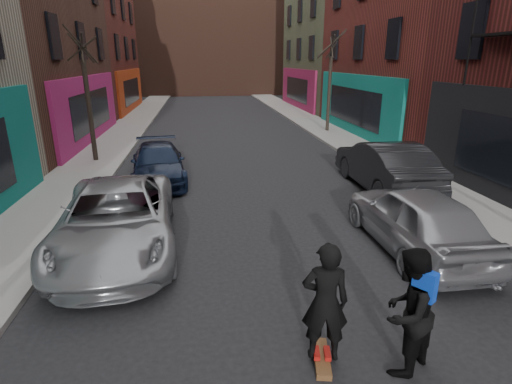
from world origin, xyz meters
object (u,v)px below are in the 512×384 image
object	(u,v)px
tree_left_far	(86,83)
parked_right_end	(385,165)
pedestrian	(407,312)
skateboarder	(325,302)
tree_right_far	(330,73)
parked_left_end	(158,163)
parked_left_far	(117,219)
parked_right_far	(416,218)
skateboard	(322,358)

from	to	relation	value
tree_left_far	parked_right_end	world-z (taller)	tree_left_far
parked_right_end	pedestrian	bearing A→B (deg)	67.37
skateboarder	pedestrian	size ratio (longest dim) A/B	0.97
tree_left_far	tree_right_far	distance (m)	13.78
tree_left_far	skateboarder	xyz separation A→B (m)	(6.22, -13.16, -2.36)
parked_right_end	pedestrian	world-z (taller)	pedestrian
parked_left_end	parked_right_end	bearing A→B (deg)	-21.32
parked_left_end	skateboarder	bearing A→B (deg)	-78.26
parked_left_far	parked_right_end	size ratio (longest dim) A/B	1.09
parked_right_far	pedestrian	distance (m)	4.22
tree_left_far	skateboard	distance (m)	14.93
tree_left_far	skateboard	size ratio (longest dim) A/B	8.12
parked_right_end	skateboarder	bearing A→B (deg)	60.24
skateboard	skateboarder	size ratio (longest dim) A/B	0.43
parked_right_far	pedestrian	world-z (taller)	pedestrian
tree_right_far	skateboard	distance (m)	20.43
tree_left_far	parked_right_end	distance (m)	12.30
tree_left_far	parked_left_end	bearing A→B (deg)	-47.11
parked_right_end	skateboarder	xyz separation A→B (m)	(-4.58, -7.84, 0.17)
tree_left_far	skateboarder	size ratio (longest dim) A/B	3.52
tree_right_far	parked_left_far	xyz separation A→B (m)	(-9.84, -14.87, -2.75)
parked_left_end	parked_right_end	world-z (taller)	parked_right_end
parked_left_end	skateboard	distance (m)	10.47
pedestrian	skateboard	bearing A→B (deg)	-49.38
tree_right_far	parked_right_far	bearing A→B (deg)	-100.50
tree_left_far	pedestrian	bearing A→B (deg)	-61.44
tree_right_far	tree_left_far	bearing A→B (deg)	-154.18
tree_left_far	parked_left_far	size ratio (longest dim) A/B	1.16
parked_right_far	skateboard	world-z (taller)	parked_right_far
parked_right_end	skateboard	xyz separation A→B (m)	(-4.58, -7.84, -0.80)
parked_right_far	skateboard	distance (m)	4.71
tree_right_far	skateboarder	distance (m)	20.28
skateboarder	parked_right_end	bearing A→B (deg)	-109.20
skateboard	skateboarder	xyz separation A→B (m)	(0.00, 0.00, 0.97)
tree_left_far	tree_right_far	xyz separation A→B (m)	(12.40, 6.00, 0.15)
parked_right_far	parked_right_end	size ratio (longest dim) A/B	0.89
parked_left_end	skateboard	size ratio (longest dim) A/B	5.75
parked_left_end	parked_right_far	bearing A→B (deg)	-51.80
tree_left_far	parked_left_end	size ratio (longest dim) A/B	1.41
tree_left_far	pedestrian	distance (m)	15.50
skateboard	tree_left_far	bearing A→B (deg)	126.41
tree_right_far	skateboarder	size ratio (longest dim) A/B	3.68
parked_left_far	pedestrian	size ratio (longest dim) A/B	2.94
skateboarder	parked_left_end	bearing A→B (deg)	-60.89
parked_left_far	skateboard	size ratio (longest dim) A/B	7.02
skateboard	tree_right_far	bearing A→B (deg)	83.23
parked_right_far	skateboarder	size ratio (longest dim) A/B	2.48
parked_right_far	tree_right_far	bearing A→B (deg)	-100.84
parked_left_far	parked_right_end	xyz separation A→B (m)	(8.24, 3.55, 0.07)
parked_right_far	skateboarder	xyz separation A→B (m)	(-3.25, -3.34, 0.24)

